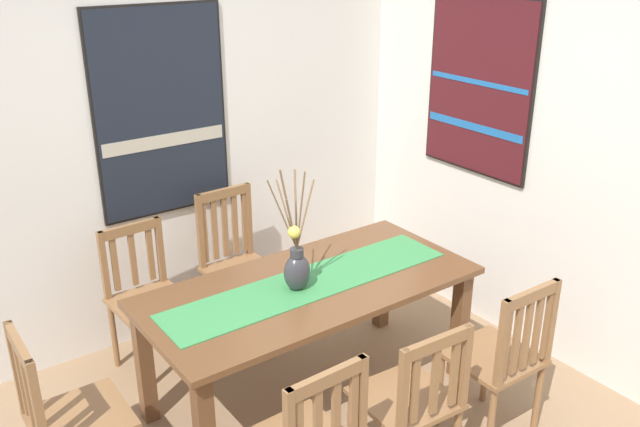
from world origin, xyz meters
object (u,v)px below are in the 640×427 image
at_px(chair_0, 502,356).
at_px(chair_4, 67,418).
at_px(chair_3, 236,261).
at_px(dining_table, 310,301).
at_px(painting_on_side_wall, 479,87).
at_px(chair_1, 412,401).
at_px(chair_2, 146,297).
at_px(centerpiece_vase, 297,266).
at_px(painting_on_back_wall, 161,113).

relative_size(chair_0, chair_4, 1.00).
height_order(chair_3, chair_4, chair_3).
xyz_separation_m(dining_table, painting_on_side_wall, (1.47, 0.20, 0.97)).
height_order(dining_table, chair_1, chair_1).
relative_size(chair_0, chair_2, 1.04).
bearing_deg(chair_0, chair_2, 125.73).
bearing_deg(chair_4, chair_2, 49.56).
xyz_separation_m(chair_2, chair_4, (-0.73, -0.85, 0.01)).
distance_m(chair_1, chair_4, 1.57).
distance_m(chair_1, chair_3, 1.70).
xyz_separation_m(centerpiece_vase, chair_4, (-1.25, -0.01, -0.39)).
bearing_deg(painting_on_side_wall, chair_1, -144.94).
relative_size(centerpiece_vase, chair_2, 0.77).
distance_m(chair_0, painting_on_back_wall, 2.42).
distance_m(chair_3, painting_on_back_wall, 1.06).
distance_m(chair_0, chair_2, 2.08).
distance_m(dining_table, painting_on_side_wall, 1.77).
bearing_deg(chair_0, chair_4, 156.77).
distance_m(chair_3, painting_on_side_wall, 1.93).
bearing_deg(chair_1, chair_3, 89.08).
bearing_deg(dining_table, painting_on_back_wall, 103.41).
bearing_deg(chair_1, chair_4, 148.93).
distance_m(dining_table, chair_2, 1.04).
relative_size(centerpiece_vase, chair_3, 0.71).
xyz_separation_m(dining_table, chair_3, (0.02, 0.87, -0.11)).
distance_m(chair_2, painting_on_side_wall, 2.45).
xyz_separation_m(chair_0, chair_4, (-1.94, 0.83, -0.01)).
bearing_deg(centerpiece_vase, painting_on_side_wall, 7.86).
height_order(chair_0, chair_2, chair_0).
xyz_separation_m(painting_on_back_wall, painting_on_side_wall, (1.75, -0.97, 0.11)).
relative_size(chair_0, painting_on_side_wall, 0.84).
bearing_deg(dining_table, chair_4, -178.86).
distance_m(chair_0, chair_4, 2.11).
height_order(chair_2, painting_on_back_wall, painting_on_back_wall).
xyz_separation_m(chair_0, chair_2, (-1.21, 1.69, -0.02)).
bearing_deg(painting_on_back_wall, chair_1, -82.25).
relative_size(dining_table, painting_on_side_wall, 1.64).
xyz_separation_m(chair_4, painting_on_back_wall, (1.07, 1.20, 1.00)).
relative_size(chair_3, painting_on_back_wall, 0.77).
height_order(chair_3, painting_on_back_wall, painting_on_back_wall).
bearing_deg(chair_3, chair_4, -146.84).
bearing_deg(centerpiece_vase, chair_0, -50.73).
xyz_separation_m(dining_table, chair_0, (0.59, -0.86, -0.13)).
bearing_deg(chair_0, dining_table, 124.62).
relative_size(dining_table, centerpiece_vase, 2.63).
distance_m(centerpiece_vase, chair_2, 1.07).
relative_size(chair_1, chair_4, 0.95).
distance_m(chair_0, chair_3, 1.82).
relative_size(chair_4, painting_on_back_wall, 0.74).
height_order(centerpiece_vase, chair_2, centerpiece_vase).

